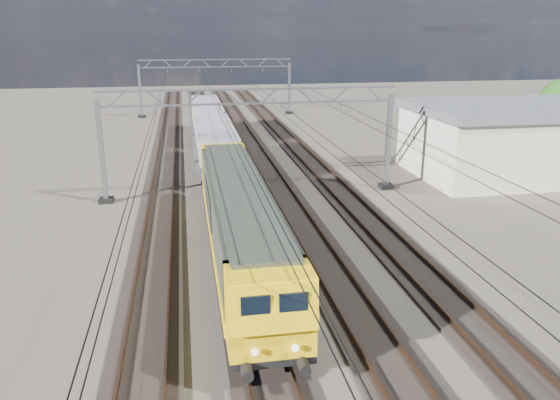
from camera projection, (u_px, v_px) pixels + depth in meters
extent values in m
plane|color=#2C2721|center=(260.00, 214.00, 33.12)|extent=(160.00, 160.00, 0.00)
cube|color=black|center=(160.00, 218.00, 32.11)|extent=(2.60, 140.00, 0.12)
cube|color=#503320|center=(147.00, 217.00, 31.94)|extent=(0.08, 140.00, 0.16)
cube|color=#503320|center=(172.00, 215.00, 32.18)|extent=(0.08, 140.00, 0.16)
cube|color=black|center=(227.00, 215.00, 32.77)|extent=(2.60, 140.00, 0.12)
cube|color=#503320|center=(215.00, 213.00, 32.61)|extent=(0.08, 140.00, 0.16)
cube|color=#503320|center=(239.00, 211.00, 32.84)|extent=(0.08, 140.00, 0.16)
cube|color=black|center=(293.00, 211.00, 33.44)|extent=(2.60, 140.00, 0.12)
cube|color=#503320|center=(281.00, 209.00, 33.27)|extent=(0.08, 140.00, 0.16)
cube|color=#503320|center=(304.00, 208.00, 33.51)|extent=(0.08, 140.00, 0.16)
cube|color=black|center=(355.00, 207.00, 34.10)|extent=(2.60, 140.00, 0.12)
cube|color=#503320|center=(344.00, 206.00, 33.93)|extent=(0.08, 140.00, 0.16)
cube|color=#503320|center=(366.00, 204.00, 34.17)|extent=(0.08, 140.00, 0.16)
cube|color=gray|center=(102.00, 152.00, 34.32)|extent=(0.30, 0.30, 6.60)
cube|color=gray|center=(389.00, 142.00, 37.47)|extent=(0.30, 0.30, 6.60)
cube|color=black|center=(106.00, 200.00, 35.26)|extent=(0.90, 0.90, 0.30)
cube|color=black|center=(386.00, 186.00, 38.41)|extent=(0.90, 0.90, 0.30)
cube|color=gray|center=(250.00, 89.00, 34.77)|extent=(19.30, 0.18, 0.12)
cube|color=gray|center=(251.00, 103.00, 35.04)|extent=(19.30, 0.18, 0.12)
cube|color=gray|center=(116.00, 99.00, 33.53)|extent=(1.03, 0.10, 0.94)
cube|color=gray|center=(156.00, 98.00, 33.92)|extent=(1.03, 0.10, 0.94)
cube|color=gray|center=(194.00, 98.00, 34.31)|extent=(1.03, 0.10, 0.94)
cube|color=gray|center=(232.00, 97.00, 34.71)|extent=(1.03, 0.10, 0.94)
cube|color=gray|center=(269.00, 96.00, 35.10)|extent=(1.03, 0.10, 0.94)
cube|color=gray|center=(305.00, 95.00, 35.49)|extent=(1.03, 0.10, 0.94)
cube|color=gray|center=(340.00, 95.00, 35.89)|extent=(1.03, 0.10, 0.94)
cube|color=gray|center=(375.00, 94.00, 36.28)|extent=(1.03, 0.10, 0.94)
cube|color=gray|center=(156.00, 111.00, 34.14)|extent=(0.06, 0.06, 0.65)
cube|color=gray|center=(220.00, 109.00, 34.80)|extent=(0.06, 0.06, 0.65)
cube|color=gray|center=(281.00, 108.00, 35.47)|extent=(0.06, 0.06, 0.65)
cube|color=gray|center=(341.00, 106.00, 36.13)|extent=(0.06, 0.06, 0.65)
cube|color=gray|center=(140.00, 91.00, 68.14)|extent=(0.30, 0.30, 6.60)
cube|color=gray|center=(289.00, 88.00, 71.29)|extent=(0.30, 0.30, 6.60)
cube|color=black|center=(142.00, 116.00, 69.09)|extent=(0.90, 0.90, 0.30)
cube|color=black|center=(289.00, 113.00, 72.24)|extent=(0.90, 0.90, 0.30)
cube|color=gray|center=(215.00, 60.00, 68.59)|extent=(19.30, 0.18, 0.12)
cube|color=gray|center=(216.00, 67.00, 68.86)|extent=(19.30, 0.18, 0.12)
cube|color=gray|center=(148.00, 64.00, 67.35)|extent=(1.03, 0.10, 0.94)
cube|color=gray|center=(168.00, 64.00, 67.75)|extent=(1.03, 0.10, 0.94)
cube|color=gray|center=(187.00, 64.00, 68.14)|extent=(1.03, 0.10, 0.94)
cube|color=gray|center=(206.00, 63.00, 68.53)|extent=(1.03, 0.10, 0.94)
cube|color=gray|center=(225.00, 63.00, 68.93)|extent=(1.03, 0.10, 0.94)
cube|color=gray|center=(244.00, 63.00, 69.32)|extent=(1.03, 0.10, 0.94)
cube|color=gray|center=(262.00, 63.00, 69.71)|extent=(1.03, 0.10, 0.94)
cube|color=gray|center=(280.00, 63.00, 70.11)|extent=(1.03, 0.10, 0.94)
cube|color=gray|center=(167.00, 70.00, 67.97)|extent=(0.06, 0.06, 0.65)
cube|color=gray|center=(200.00, 70.00, 68.63)|extent=(0.06, 0.06, 0.65)
cube|color=gray|center=(232.00, 69.00, 69.29)|extent=(0.06, 0.06, 0.65)
cube|color=gray|center=(263.00, 69.00, 69.96)|extent=(0.06, 0.06, 0.65)
cylinder|color=black|center=(158.00, 107.00, 38.00)|extent=(0.03, 140.00, 0.03)
cylinder|color=black|center=(158.00, 100.00, 37.85)|extent=(0.03, 140.00, 0.03)
cylinder|color=black|center=(216.00, 106.00, 38.66)|extent=(0.03, 140.00, 0.03)
cylinder|color=black|center=(216.00, 99.00, 38.51)|extent=(0.03, 140.00, 0.03)
cylinder|color=black|center=(272.00, 105.00, 39.32)|extent=(0.03, 140.00, 0.03)
cylinder|color=black|center=(271.00, 98.00, 39.17)|extent=(0.03, 140.00, 0.03)
cylinder|color=black|center=(325.00, 104.00, 39.99)|extent=(0.03, 140.00, 0.03)
cylinder|color=black|center=(325.00, 97.00, 39.84)|extent=(0.03, 140.00, 0.03)
cube|color=black|center=(258.00, 318.00, 19.71)|extent=(2.20, 3.60, 0.60)
cube|color=black|center=(228.00, 207.00, 31.93)|extent=(2.20, 3.60, 0.60)
cube|color=black|center=(239.00, 242.00, 25.71)|extent=(2.65, 20.00, 0.25)
cube|color=black|center=(240.00, 249.00, 25.82)|extent=(2.20, 4.50, 0.75)
cube|color=#2A2F27|center=(239.00, 213.00, 25.28)|extent=(2.65, 17.00, 2.60)
cube|color=yellow|center=(210.00, 235.00, 25.36)|extent=(0.04, 17.00, 0.60)
cube|color=yellow|center=(268.00, 232.00, 25.80)|extent=(0.04, 17.00, 0.60)
cube|color=black|center=(208.00, 201.00, 25.89)|extent=(0.05, 5.00, 1.40)
cube|color=black|center=(264.00, 198.00, 26.34)|extent=(0.05, 5.00, 1.40)
cube|color=#2A2F27|center=(238.00, 185.00, 24.87)|extent=(2.25, 18.00, 0.15)
cube|color=yellow|center=(269.00, 308.00, 16.73)|extent=(2.65, 1.80, 2.60)
cube|color=yellow|center=(274.00, 308.00, 15.69)|extent=(2.60, 0.46, 1.52)
cube|color=black|center=(256.00, 308.00, 15.47)|extent=(0.85, 0.08, 0.75)
cube|color=black|center=(294.00, 305.00, 15.66)|extent=(0.85, 0.08, 0.75)
cylinder|color=black|center=(247.00, 373.00, 15.88)|extent=(0.36, 0.50, 0.36)
cylinder|color=black|center=(304.00, 367.00, 16.16)|extent=(0.36, 0.50, 0.36)
cylinder|color=white|center=(255.00, 352.00, 15.84)|extent=(0.20, 0.08, 0.20)
cylinder|color=white|center=(295.00, 348.00, 16.04)|extent=(0.20, 0.08, 0.20)
cube|color=yellow|center=(224.00, 167.00, 33.83)|extent=(2.65, 1.80, 2.60)
cube|color=yellow|center=(222.00, 156.00, 34.57)|extent=(2.60, 0.46, 1.52)
cube|color=black|center=(213.00, 154.00, 34.55)|extent=(0.85, 0.08, 0.75)
cube|color=black|center=(231.00, 153.00, 34.73)|extent=(0.85, 0.08, 0.75)
cylinder|color=black|center=(210.00, 184.00, 35.24)|extent=(0.36, 0.50, 0.36)
cylinder|color=black|center=(236.00, 183.00, 35.52)|extent=(0.36, 0.50, 0.36)
cylinder|color=white|center=(213.00, 175.00, 35.00)|extent=(0.20, 0.08, 0.20)
cylinder|color=white|center=(232.00, 174.00, 35.20)|extent=(0.20, 0.08, 0.20)
cube|color=black|center=(220.00, 178.00, 38.23)|extent=(2.20, 2.60, 0.55)
cube|color=black|center=(213.00, 151.00, 46.69)|extent=(2.20, 2.60, 0.55)
cube|color=black|center=(216.00, 159.00, 42.35)|extent=(2.40, 13.00, 0.20)
cube|color=gray|center=(215.00, 137.00, 41.84)|extent=(2.80, 12.00, 1.80)
cube|color=#45484C|center=(203.00, 153.00, 42.05)|extent=(1.48, 12.00, 1.36)
cube|color=#45484C|center=(228.00, 153.00, 42.37)|extent=(1.48, 12.00, 1.36)
cube|color=yellow|center=(198.00, 144.00, 38.75)|extent=(0.04, 1.20, 0.50)
cube|color=black|center=(210.00, 140.00, 51.57)|extent=(2.20, 2.60, 0.55)
cube|color=black|center=(205.00, 124.00, 60.03)|extent=(2.20, 2.60, 0.55)
cube|color=black|center=(207.00, 128.00, 55.69)|extent=(2.40, 13.00, 0.20)
cube|color=gray|center=(206.00, 111.00, 55.18)|extent=(2.80, 12.00, 1.80)
cube|color=#45484C|center=(198.00, 124.00, 55.40)|extent=(1.48, 12.00, 1.36)
cube|color=#45484C|center=(216.00, 123.00, 55.71)|extent=(1.48, 12.00, 1.36)
cube|color=yellow|center=(193.00, 115.00, 52.09)|extent=(0.04, 1.20, 0.50)
cube|color=beige|center=(534.00, 143.00, 41.69)|extent=(18.00, 10.00, 4.80)
cube|color=slate|center=(539.00, 108.00, 40.88)|extent=(18.60, 10.60, 0.60)
cylinder|color=#331F17|center=(558.00, 132.00, 50.79)|extent=(0.70, 0.70, 3.07)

